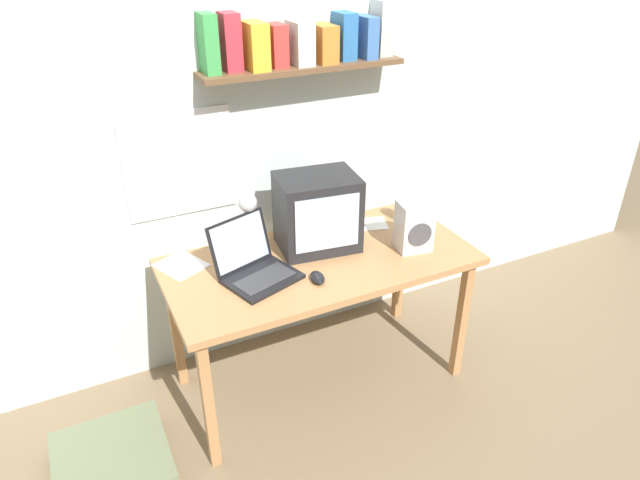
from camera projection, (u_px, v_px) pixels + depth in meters
name	position (u px, v px, depth m)	size (l,w,h in m)	color
ground_plane	(320.00, 376.00, 3.05)	(12.00, 12.00, 0.00)	#856E51
back_wall	(277.00, 113.00, 2.79)	(5.60, 0.24, 2.60)	silver
corner_desk	(320.00, 271.00, 2.72)	(1.45, 0.70, 0.74)	tan
crt_monitor	(317.00, 212.00, 2.71)	(0.40, 0.33, 0.36)	#232326
laptop	(252.00, 263.00, 2.53)	(0.38, 0.38, 0.25)	black
desk_lamp	(248.00, 214.00, 2.61)	(0.11, 0.15, 0.32)	silver
juice_glass	(405.00, 210.00, 2.98)	(0.08, 0.08, 0.15)	white
space_heater	(414.00, 226.00, 2.71)	(0.18, 0.16, 0.24)	white
computer_mouse	(317.00, 278.00, 2.51)	(0.08, 0.11, 0.03)	black
printed_handout	(181.00, 265.00, 2.63)	(0.25, 0.27, 0.00)	white
open_notebook	(359.00, 225.00, 2.98)	(0.32, 0.23, 0.00)	white
floor_cushion	(113.00, 463.00, 2.49)	(0.48, 0.48, 0.12)	#747E5C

